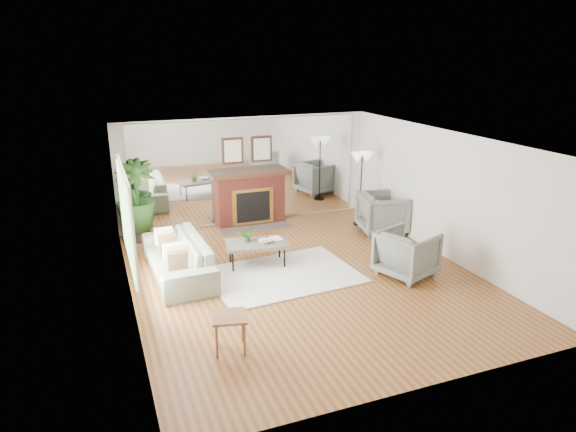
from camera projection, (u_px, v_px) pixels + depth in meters
name	position (u px, v px, depth m)	size (l,w,h in m)	color
ground	(304.00, 277.00, 9.34)	(7.00, 7.00, 0.00)	brown
wall_left	(127.00, 232.00, 7.94)	(0.02, 7.00, 2.50)	silver
wall_right	(446.00, 195.00, 9.99)	(0.02, 7.00, 2.50)	silver
wall_back	(247.00, 170.00, 12.06)	(6.00, 0.02, 2.50)	silver
mirror_panel	(247.00, 171.00, 12.04)	(5.40, 0.04, 2.40)	silver
window_panel	(126.00, 219.00, 8.27)	(0.04, 2.40, 1.50)	#B2E09E
fireplace	(251.00, 197.00, 12.04)	(1.85, 0.83, 2.05)	maroon
area_rug	(283.00, 275.00, 9.40)	(2.63, 1.88, 0.03)	white
coffee_table	(257.00, 244.00, 9.73)	(1.26, 0.86, 0.47)	brown
sofa	(178.00, 257.00, 9.33)	(2.40, 0.94, 0.70)	slate
armchair_back	(383.00, 213.00, 11.54)	(0.97, 1.00, 0.91)	slate
armchair_front	(407.00, 253.00, 9.31)	(0.91, 0.93, 0.85)	slate
side_table	(230.00, 321.00, 6.94)	(0.55, 0.55, 0.53)	#9A653D
potted_ficus	(136.00, 199.00, 10.92)	(0.88, 0.88, 1.73)	black
floor_lamp	(362.00, 163.00, 11.76)	(0.56, 0.31, 1.73)	black
tabletop_plant	(247.00, 234.00, 9.73)	(0.26, 0.23, 0.29)	#2C561F
fruit_bowl	(265.00, 241.00, 9.69)	(0.24, 0.24, 0.06)	#9A653D
book	(272.00, 239.00, 9.85)	(0.19, 0.27, 0.02)	#9A653D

